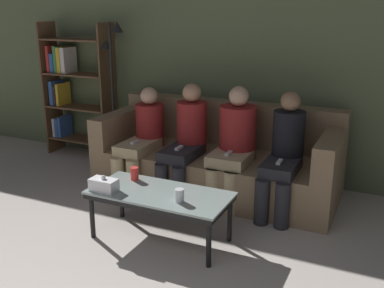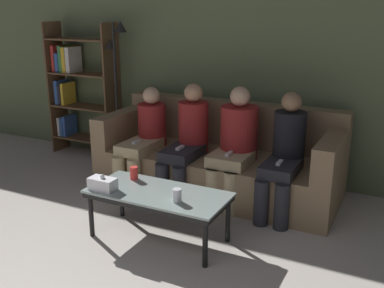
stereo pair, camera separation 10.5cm
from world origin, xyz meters
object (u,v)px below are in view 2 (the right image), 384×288
at_px(cup_near_right, 177,195).
at_px(standing_lamp, 117,79).
at_px(bookshelf, 77,87).
at_px(tissue_box, 103,184).
at_px(couch, 220,160).
at_px(cup_near_left, 134,173).
at_px(seated_person_mid_left, 188,139).
at_px(seated_person_right_end, 285,153).
at_px(seated_person_mid_right, 235,142).
at_px(coffee_table, 158,197).
at_px(seated_person_left_end, 145,136).

bearing_deg(cup_near_right, standing_lamp, 137.03).
bearing_deg(bookshelf, tissue_box, -45.13).
distance_m(couch, cup_near_left, 1.11).
height_order(tissue_box, bookshelf, bookshelf).
bearing_deg(tissue_box, standing_lamp, 121.36).
distance_m(seated_person_mid_left, seated_person_right_end, 0.98).
distance_m(tissue_box, seated_person_mid_right, 1.35).
height_order(couch, standing_lamp, standing_lamp).
xyz_separation_m(cup_near_right, seated_person_mid_left, (-0.45, 1.05, 0.11)).
xyz_separation_m(tissue_box, standing_lamp, (-0.94, 1.54, 0.56)).
bearing_deg(standing_lamp, cup_near_right, -42.97).
bearing_deg(couch, bookshelf, 171.39).
xyz_separation_m(cup_near_left, bookshelf, (-1.76, 1.37, 0.39)).
height_order(seated_person_mid_left, seated_person_mid_right, seated_person_mid_right).
distance_m(cup_near_right, seated_person_right_end, 1.18).
distance_m(seated_person_mid_right, seated_person_right_end, 0.49).
bearing_deg(cup_near_left, seated_person_mid_left, 83.11).
relative_size(cup_near_right, standing_lamp, 0.06).
distance_m(coffee_table, seated_person_left_end, 1.19).
bearing_deg(tissue_box, seated_person_right_end, 43.82).
bearing_deg(seated_person_mid_left, seated_person_right_end, 0.00).
xyz_separation_m(coffee_table, seated_person_mid_right, (0.26, 0.99, 0.22)).
bearing_deg(cup_near_left, bookshelf, 142.19).
xyz_separation_m(couch, seated_person_mid_right, (0.24, -0.20, 0.28)).
bearing_deg(coffee_table, tissue_box, -158.29).
xyz_separation_m(cup_near_left, standing_lamp, (-1.03, 1.22, 0.56)).
height_order(tissue_box, seated_person_left_end, seated_person_left_end).
xyz_separation_m(bookshelf, seated_person_mid_right, (2.35, -0.52, -0.27)).
relative_size(couch, standing_lamp, 1.44).
bearing_deg(seated_person_right_end, couch, 161.67).
bearing_deg(bookshelf, cup_near_left, -37.81).
height_order(coffee_table, cup_near_left, cup_near_left).
relative_size(cup_near_left, cup_near_right, 1.07).
xyz_separation_m(standing_lamp, seated_person_right_end, (2.10, -0.42, -0.46)).
relative_size(coffee_table, cup_near_right, 11.02).
bearing_deg(cup_near_right, seated_person_right_end, 63.50).
relative_size(bookshelf, seated_person_mid_left, 1.50).
distance_m(standing_lamp, seated_person_mid_left, 1.28).
relative_size(cup_near_right, seated_person_mid_left, 0.09).
xyz_separation_m(tissue_box, seated_person_right_end, (1.16, 1.12, 0.11)).
distance_m(cup_near_right, tissue_box, 0.64).
distance_m(couch, coffee_table, 1.20).
bearing_deg(coffee_table, cup_near_left, 155.78).
xyz_separation_m(coffee_table, tissue_box, (-0.42, -0.17, 0.09)).
height_order(tissue_box, standing_lamp, standing_lamp).
bearing_deg(seated_person_left_end, standing_lamp, 145.44).
xyz_separation_m(tissue_box, bookshelf, (-1.67, 1.68, 0.40)).
height_order(couch, seated_person_right_end, seated_person_right_end).
distance_m(bookshelf, seated_person_right_end, 2.90).
height_order(cup_near_left, cup_near_right, cup_near_left).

